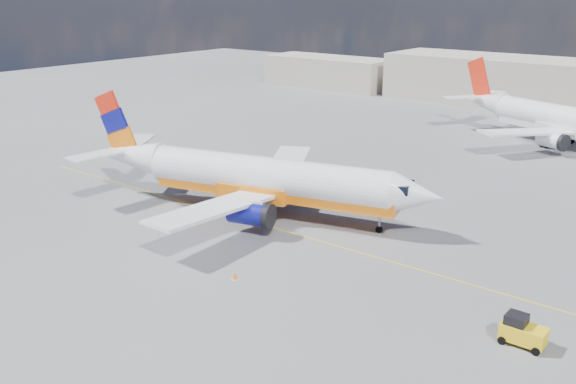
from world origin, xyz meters
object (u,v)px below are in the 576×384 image
Objects in this scene: main_jet at (258,178)px; second_jet at (566,121)px; traffic_cone at (235,276)px; gse_tug at (522,331)px.

main_jet is 45.78m from second_jet.
main_jet is 60.44× the size of traffic_cone.
gse_tug is at bearing 11.78° from traffic_cone.
second_jet reaches higher than gse_tug.
main_jet is at bearing -87.90° from second_jet.
second_jet is 52.44m from gse_tug.
main_jet is at bearing 163.91° from gse_tug.
main_jet reaches higher than gse_tug.
main_jet is 13.60× the size of gse_tug.
main_jet is 14.06m from traffic_cone.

